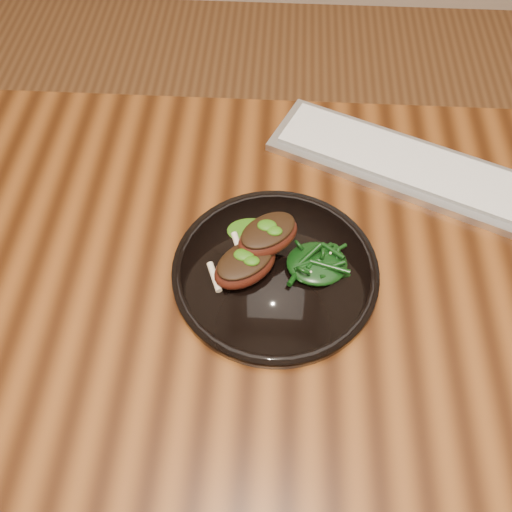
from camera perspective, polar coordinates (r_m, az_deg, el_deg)
The scene contains 7 objects.
desk at distance 0.93m, azimuth 6.84°, elevation -4.85°, with size 1.60×0.80×0.75m.
plate at distance 0.85m, azimuth 1.94°, elevation -1.52°, with size 0.31×0.31×0.02m.
lamb_chop_front at distance 0.82m, azimuth -1.14°, elevation -0.85°, with size 0.12×0.12×0.05m.
lamb_chop_back at distance 0.83m, azimuth 1.16°, elevation 2.10°, with size 0.12×0.11×0.04m.
herb_smear at distance 0.88m, azimuth -0.38°, elevation 2.52°, with size 0.08×0.05×0.00m, color #1A4B08.
greens_heap at distance 0.84m, azimuth 6.14°, elevation -0.52°, with size 0.09×0.08×0.03m.
keyboard at distance 1.02m, azimuth 14.31°, elevation 8.96°, with size 0.47×0.31×0.02m.
Camera 1 is at (-0.08, -0.48, 1.47)m, focal length 40.00 mm.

